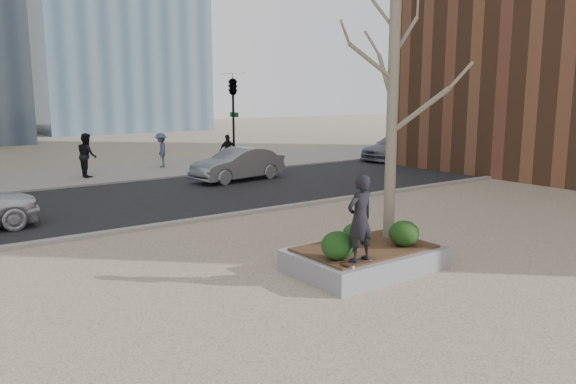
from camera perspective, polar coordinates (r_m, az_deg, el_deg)
ground at (r=11.21m, az=3.98°, el=-8.79°), size 120.00×120.00×0.00m
street at (r=19.69m, az=-15.01°, el=-0.83°), size 60.00×8.00×0.02m
far_sidewalk at (r=26.28m, az=-20.52°, el=1.55°), size 60.00×6.00×0.02m
planter at (r=11.78m, az=7.76°, el=-6.77°), size 3.00×2.00×0.45m
planter_mulch at (r=11.71m, az=7.79°, el=-5.63°), size 2.70×1.70×0.04m
sycamore_tree at (r=12.20m, az=10.64°, el=10.70°), size 2.80×2.80×6.60m
shrub_left at (r=10.71m, az=5.09°, el=-5.44°), size 0.64×0.64×0.55m
shrub_middle at (r=11.95m, az=6.76°, el=-4.16°), size 0.48×0.48×0.41m
shrub_right at (r=11.85m, az=11.70°, el=-4.14°), size 0.62×0.62×0.53m
skateboard at (r=10.64m, az=7.23°, el=-7.14°), size 0.80×0.31×0.08m
skateboarder at (r=10.42m, az=7.33°, el=-2.67°), size 0.61×0.41×1.62m
car_silver at (r=23.32m, az=-5.11°, el=2.82°), size 4.19×1.91×1.33m
car_third at (r=30.95m, az=10.91°, el=4.46°), size 4.76×2.38×1.33m
pedestrian_a at (r=25.58m, az=-19.75°, el=3.55°), size 0.76×0.95×1.89m
pedestrian_b at (r=27.92m, az=-12.76°, el=4.17°), size 0.95×1.23×1.68m
pedestrian_c at (r=27.70m, az=-6.11°, el=4.21°), size 0.94×0.44×1.57m
traffic_light_far at (r=26.37m, az=-5.56°, el=7.07°), size 0.60×2.48×4.50m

